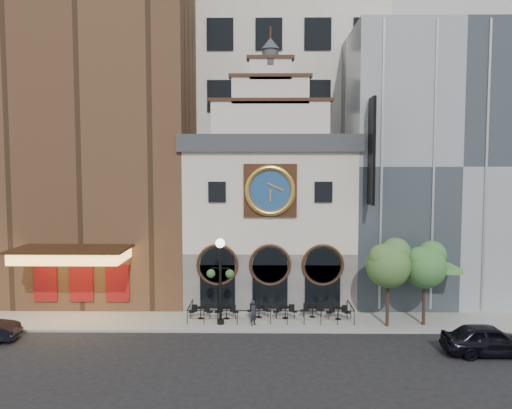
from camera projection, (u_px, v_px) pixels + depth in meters
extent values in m
plane|color=black|center=(271.00, 333.00, 30.42)|extent=(120.00, 120.00, 0.00)
cube|color=gray|center=(270.00, 320.00, 32.91)|extent=(44.00, 5.00, 0.15)
cube|color=#605E5B|center=(269.00, 271.00, 38.24)|extent=(12.00, 8.00, 4.00)
cube|color=silver|center=(269.00, 200.00, 37.83)|extent=(12.00, 8.00, 7.00)
cube|color=#2D3035|center=(269.00, 146.00, 37.53)|extent=(12.60, 8.60, 1.20)
cube|color=#321C0F|center=(270.00, 190.00, 33.70)|extent=(3.60, 0.25, 3.60)
cylinder|color=navy|center=(270.00, 191.00, 33.56)|extent=(3.10, 0.12, 3.10)
torus|color=gold|center=(270.00, 191.00, 33.48)|extent=(3.46, 0.36, 3.46)
cylinder|color=#2D3035|center=(270.00, 58.00, 33.52)|extent=(1.10, 1.10, 1.10)
cone|color=#2D3035|center=(270.00, 44.00, 33.45)|extent=(1.30, 1.30, 0.80)
cube|color=brown|center=(106.00, 135.00, 39.60)|extent=(14.00, 12.00, 25.00)
cube|color=#FFBF59|center=(72.00, 256.00, 32.54)|extent=(7.00, 3.40, 0.70)
cube|color=#321C0F|center=(71.00, 249.00, 32.50)|extent=(7.40, 3.80, 0.15)
cube|color=maroon|center=(82.00, 283.00, 34.34)|extent=(5.60, 0.15, 2.60)
cube|color=gray|center=(433.00, 167.00, 39.49)|extent=(14.00, 12.00, 20.00)
cube|color=#539B46|center=(422.00, 269.00, 32.84)|extent=(4.50, 2.40, 0.35)
cube|color=black|center=(372.00, 151.00, 32.51)|extent=(0.18, 1.60, 7.00)
cube|color=silver|center=(268.00, 66.00, 48.88)|extent=(20.00, 16.00, 40.00)
cylinder|color=black|center=(201.00, 308.00, 32.81)|extent=(0.68, 0.68, 0.03)
cylinder|color=black|center=(201.00, 313.00, 32.84)|extent=(0.06, 0.06, 0.72)
cylinder|color=black|center=(227.00, 308.00, 32.79)|extent=(0.68, 0.68, 0.03)
cylinder|color=black|center=(227.00, 313.00, 32.82)|extent=(0.06, 0.06, 0.72)
cylinder|color=black|center=(259.00, 306.00, 33.08)|extent=(0.68, 0.68, 0.03)
cylinder|color=black|center=(259.00, 312.00, 33.11)|extent=(0.06, 0.06, 0.72)
cylinder|color=black|center=(285.00, 307.00, 32.87)|extent=(0.68, 0.68, 0.03)
cylinder|color=black|center=(285.00, 313.00, 32.90)|extent=(0.06, 0.06, 0.72)
cylinder|color=black|center=(312.00, 306.00, 33.14)|extent=(0.68, 0.68, 0.03)
cylinder|color=black|center=(312.00, 312.00, 33.17)|extent=(0.06, 0.06, 0.72)
cylinder|color=black|center=(338.00, 308.00, 32.66)|extent=(0.68, 0.68, 0.03)
cylinder|color=black|center=(338.00, 314.00, 32.69)|extent=(0.06, 0.06, 0.72)
imported|color=black|center=(489.00, 340.00, 26.84)|extent=(4.92, 1.99, 1.68)
imported|color=black|center=(254.00, 313.00, 31.42)|extent=(0.67, 0.69, 1.60)
cylinder|color=black|center=(220.00, 285.00, 31.55)|extent=(0.18, 0.18, 5.00)
cylinder|color=black|center=(221.00, 322.00, 31.73)|extent=(0.44, 0.44, 0.30)
sphere|color=white|center=(220.00, 243.00, 31.35)|extent=(0.60, 0.60, 0.60)
sphere|color=#2E5723|center=(211.00, 274.00, 31.53)|extent=(0.56, 0.56, 0.56)
sphere|color=#2E5723|center=(230.00, 274.00, 31.46)|extent=(0.56, 0.56, 0.56)
cylinder|color=#382619|center=(387.00, 303.00, 31.23)|extent=(0.21, 0.21, 2.99)
sphere|color=#3A6227|center=(388.00, 266.00, 31.05)|extent=(2.77, 2.77, 2.77)
sphere|color=#3A6227|center=(396.00, 253.00, 31.31)|extent=(1.92, 1.92, 1.92)
sphere|color=#3A6227|center=(382.00, 258.00, 30.80)|extent=(1.71, 1.71, 1.71)
cylinder|color=#382619|center=(424.00, 302.00, 31.51)|extent=(0.20, 0.20, 2.87)
sphere|color=#316929|center=(425.00, 267.00, 31.34)|extent=(2.66, 2.66, 2.66)
sphere|color=#316929|center=(432.00, 255.00, 31.59)|extent=(1.84, 1.84, 1.84)
sphere|color=#316929|center=(419.00, 260.00, 31.10)|extent=(1.64, 1.64, 1.64)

